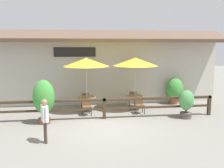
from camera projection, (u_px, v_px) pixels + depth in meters
name	position (u px, v px, depth m)	size (l,w,h in m)	color
ground_plane	(107.00, 126.00, 10.51)	(60.00, 60.00, 0.00)	gray
building_facade	(99.00, 67.00, 14.20)	(14.28, 1.49, 4.23)	#BCB7A8
patio_railing	(104.00, 104.00, 11.43)	(10.40, 0.14, 0.95)	#3D2D1E
patio_umbrella_near	(86.00, 62.00, 12.46)	(2.29, 2.29, 2.78)	#B7B2A8
dining_table_near	(87.00, 100.00, 12.75)	(0.94, 0.94, 0.76)	olive
chair_near_streetside	(86.00, 105.00, 12.10)	(0.48, 0.48, 0.85)	brown
chair_near_wallside	(85.00, 100.00, 13.42)	(0.45, 0.45, 0.85)	brown
patio_umbrella_middle	(135.00, 62.00, 12.82)	(2.29, 2.29, 2.78)	#B7B2A8
dining_table_middle	(135.00, 98.00, 13.11)	(0.94, 0.94, 0.76)	olive
chair_middle_streetside	(140.00, 104.00, 12.42)	(0.42, 0.42, 0.85)	brown
chair_middle_wallside	(133.00, 98.00, 13.85)	(0.50, 0.50, 0.85)	brown
potted_plant_broad_leaf	(44.00, 98.00, 10.68)	(0.92, 0.83, 1.92)	brown
potted_plant_entrance_palm	(186.00, 103.00, 11.53)	(0.69, 0.63, 1.32)	#564C47
potted_plant_corner_fern	(175.00, 90.00, 14.42)	(0.98, 0.88, 1.51)	#9E4C33
pedestrian	(45.00, 115.00, 8.51)	(0.31, 0.52, 1.55)	#42382D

